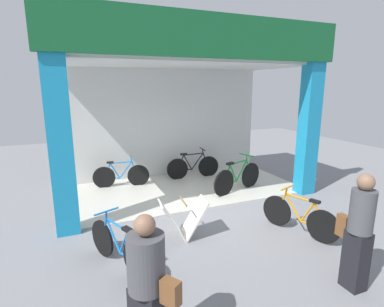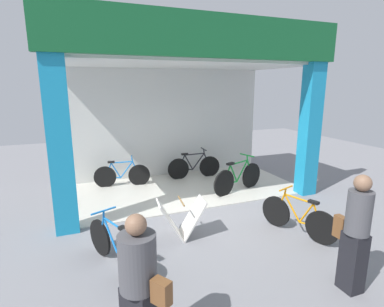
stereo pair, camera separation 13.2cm
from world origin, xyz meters
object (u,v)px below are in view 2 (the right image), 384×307
Objects in this scene: pedestrian_1 at (139,286)px; bicycle_inside_0 at (238,178)px; bicycle_parked_0 at (115,246)px; bicycle_inside_1 at (122,175)px; bicycle_parked_1 at (298,217)px; sandwich_board_sign at (181,219)px; pedestrian_0 at (356,233)px; bicycle_inside_2 at (194,167)px.

bicycle_inside_0 is at bearing 49.33° from pedestrian_1.
bicycle_inside_0 reaches higher than bicycle_parked_0.
bicycle_inside_1 is at bearing 79.74° from bicycle_parked_0.
pedestrian_1 is (-3.31, -1.55, 0.49)m from bicycle_parked_1.
pedestrian_1 is (-1.23, -2.25, 0.47)m from sandwich_board_sign.
bicycle_parked_1 is 0.93× the size of pedestrian_1.
bicycle_inside_0 is 5.31m from pedestrian_1.
bicycle_inside_1 is 6.03m from pedestrian_0.
bicycle_inside_0 is 1.01× the size of pedestrian_0.
pedestrian_0 is 2.91m from pedestrian_1.
bicycle_inside_0 reaches higher than bicycle_inside_1.
sandwich_board_sign is 0.58× the size of pedestrian_1.
bicycle_inside_1 is 1.65× the size of sandwich_board_sign.
bicycle_inside_0 is 1.13× the size of bicycle_parked_1.
pedestrian_1 is at bearing -118.74° from sandwich_board_sign.
pedestrian_0 reaches higher than bicycle_parked_0.
pedestrian_1 reaches higher than sandwich_board_sign.
bicycle_parked_0 is at bearing -158.39° from sandwich_board_sign.
bicycle_inside_2 is 0.98× the size of pedestrian_0.
bicycle_inside_0 is 1.17× the size of bicycle_parked_0.
pedestrian_0 reaches higher than pedestrian_1.
pedestrian_0 is 1.04× the size of pedestrian_1.
sandwich_board_sign is at bearing 21.61° from bicycle_parked_0.
bicycle_parked_1 is (0.50, -4.02, -0.02)m from bicycle_inside_2.
pedestrian_1 reaches higher than bicycle_inside_0.
pedestrian_1 reaches higher than bicycle_inside_2.
bicycle_inside_1 is 0.93× the size of bicycle_inside_2.
bicycle_parked_0 is 3.35m from bicycle_parked_1.
bicycle_inside_0 reaches higher than bicycle_inside_2.
bicycle_parked_1 reaches higher than bicycle_parked_0.
pedestrian_0 is (2.25, -5.57, 0.51)m from bicycle_inside_1.
bicycle_parked_1 is 2.19m from sandwich_board_sign.
bicycle_parked_0 is (-0.69, -3.83, 0.01)m from bicycle_inside_1.
bicycle_inside_0 is at bearing 38.53° from sandwich_board_sign.
bicycle_inside_1 is at bearing 150.73° from bicycle_inside_0.
bicycle_parked_1 reaches higher than bicycle_inside_1.
pedestrian_0 reaches higher than bicycle_inside_0.
bicycle_inside_1 is 3.37m from sandwich_board_sign.
pedestrian_1 is (-3.45, -4.01, 0.45)m from bicycle_inside_0.
bicycle_inside_1 is at bearing 112.02° from pedestrian_0.
bicycle_inside_1 is (-2.79, 1.56, -0.05)m from bicycle_inside_0.
bicycle_inside_1 is at bearing 123.39° from bicycle_parked_1.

